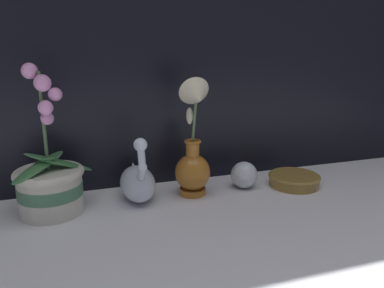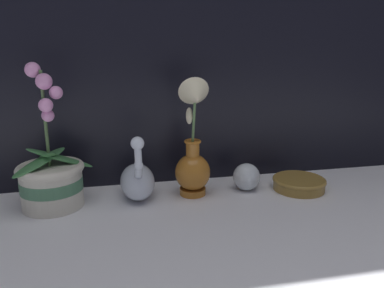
{
  "view_description": "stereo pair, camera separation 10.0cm",
  "coord_description": "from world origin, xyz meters",
  "px_view_note": "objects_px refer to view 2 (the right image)",
  "views": [
    {
      "loc": [
        -0.28,
        -0.81,
        0.4
      ],
      "look_at": [
        0.02,
        0.12,
        0.14
      ],
      "focal_mm": 35.0,
      "sensor_mm": 36.0,
      "label": 1
    },
    {
      "loc": [
        -0.19,
        -0.83,
        0.4
      ],
      "look_at": [
        0.02,
        0.12,
        0.14
      ],
      "focal_mm": 35.0,
      "sensor_mm": 36.0,
      "label": 2
    }
  ],
  "objects_px": {
    "amber_dish": "(299,183)",
    "swan_figurine": "(137,179)",
    "blue_vase": "(193,155)",
    "orchid_potted_plant": "(51,177)",
    "glass_sphere": "(246,177)"
  },
  "relations": [
    {
      "from": "amber_dish",
      "to": "swan_figurine",
      "type": "bearing_deg",
      "value": 175.01
    },
    {
      "from": "blue_vase",
      "to": "amber_dish",
      "type": "relative_size",
      "value": 2.16
    },
    {
      "from": "blue_vase",
      "to": "orchid_potted_plant",
      "type": "bearing_deg",
      "value": 179.37
    },
    {
      "from": "blue_vase",
      "to": "glass_sphere",
      "type": "bearing_deg",
      "value": 3.09
    },
    {
      "from": "orchid_potted_plant",
      "to": "amber_dish",
      "type": "distance_m",
      "value": 0.68
    },
    {
      "from": "orchid_potted_plant",
      "to": "glass_sphere",
      "type": "relative_size",
      "value": 4.69
    },
    {
      "from": "blue_vase",
      "to": "glass_sphere",
      "type": "xyz_separation_m",
      "value": [
        0.16,
        0.01,
        -0.08
      ]
    },
    {
      "from": "swan_figurine",
      "to": "glass_sphere",
      "type": "relative_size",
      "value": 2.39
    },
    {
      "from": "orchid_potted_plant",
      "to": "swan_figurine",
      "type": "xyz_separation_m",
      "value": [
        0.22,
        0.01,
        -0.03
      ]
    },
    {
      "from": "orchid_potted_plant",
      "to": "blue_vase",
      "type": "xyz_separation_m",
      "value": [
        0.37,
        -0.0,
        0.04
      ]
    },
    {
      "from": "blue_vase",
      "to": "glass_sphere",
      "type": "height_order",
      "value": "blue_vase"
    },
    {
      "from": "swan_figurine",
      "to": "amber_dish",
      "type": "bearing_deg",
      "value": -4.99
    },
    {
      "from": "orchid_potted_plant",
      "to": "amber_dish",
      "type": "relative_size",
      "value": 2.42
    },
    {
      "from": "glass_sphere",
      "to": "amber_dish",
      "type": "bearing_deg",
      "value": -11.34
    },
    {
      "from": "swan_figurine",
      "to": "blue_vase",
      "type": "xyz_separation_m",
      "value": [
        0.15,
        -0.02,
        0.06
      ]
    }
  ]
}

